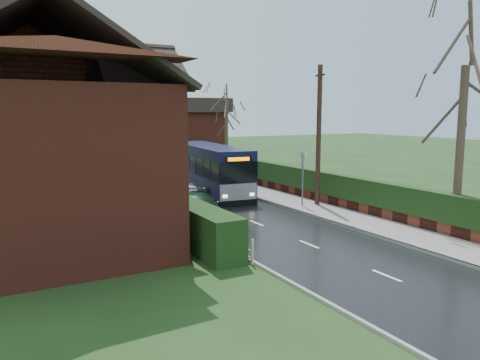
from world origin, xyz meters
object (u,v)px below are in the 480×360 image
car_silver (187,196)px  telegraph_pole (319,136)px  bus (210,169)px  brick_house (41,130)px  bus_stop_sign (303,171)px  car_green (199,207)px

car_silver → telegraph_pole: (6.41, -3.02, 3.14)m
bus → telegraph_pole: 7.99m
brick_house → car_silver: 8.37m
bus_stop_sign → car_green: bearing=177.3°
brick_house → bus: size_ratio=1.44×
car_silver → brick_house: bearing=-149.7°
car_silver → car_green: size_ratio=0.92×
bus → bus_stop_sign: size_ratio=3.32×
brick_house → telegraph_pole: bearing=-4.1°
car_green → telegraph_pole: size_ratio=0.58×
car_green → bus: bearing=71.7°
car_green → telegraph_pole: bearing=9.2°
telegraph_pole → bus: bearing=126.8°
brick_house → telegraph_pole: 13.69m
bus → bus_stop_sign: 7.20m
car_silver → car_green: car_silver is taller
bus → telegraph_pole: (3.19, -6.94, 2.34)m
brick_house → car_silver: (7.23, 2.03, -3.68)m
telegraph_pole → car_silver: bearing=166.9°
brick_house → car_silver: brick_house is taller
brick_house → bus_stop_sign: 12.98m
telegraph_pole → car_green: bearing=-169.6°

